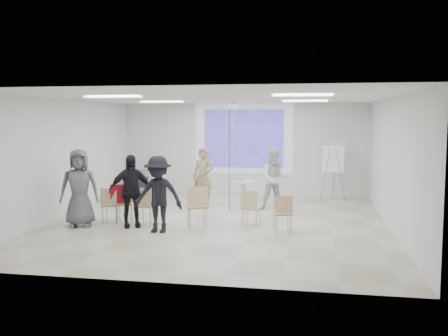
% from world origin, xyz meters
% --- Properties ---
extents(floor, '(8.00, 9.00, 0.10)m').
position_xyz_m(floor, '(0.00, 0.00, -0.05)').
color(floor, beige).
rests_on(floor, ground).
extents(ceiling, '(8.00, 9.00, 0.10)m').
position_xyz_m(ceiling, '(0.00, 0.00, 3.05)').
color(ceiling, white).
rests_on(ceiling, wall_back).
extents(wall_back, '(8.00, 0.10, 3.00)m').
position_xyz_m(wall_back, '(0.00, 4.55, 1.50)').
color(wall_back, silver).
rests_on(wall_back, floor).
extents(wall_left, '(0.10, 9.00, 3.00)m').
position_xyz_m(wall_left, '(-4.05, 0.00, 1.50)').
color(wall_left, silver).
rests_on(wall_left, floor).
extents(wall_right, '(0.10, 9.00, 3.00)m').
position_xyz_m(wall_right, '(4.05, 0.00, 1.50)').
color(wall_right, silver).
rests_on(wall_right, floor).
extents(projection_halo, '(3.20, 0.01, 2.30)m').
position_xyz_m(projection_halo, '(0.00, 4.49, 1.85)').
color(projection_halo, silver).
rests_on(projection_halo, wall_back).
extents(projection_image, '(2.60, 0.01, 1.90)m').
position_xyz_m(projection_image, '(0.00, 4.47, 1.85)').
color(projection_image, '#3F34B2').
rests_on(projection_image, wall_back).
extents(pedestal_table, '(0.79, 0.79, 0.75)m').
position_xyz_m(pedestal_table, '(0.29, 2.32, 0.42)').
color(pedestal_table, silver).
rests_on(pedestal_table, floor).
extents(player_left, '(0.78, 0.61, 1.91)m').
position_xyz_m(player_left, '(-0.83, 2.08, 0.96)').
color(player_left, tan).
rests_on(player_left, floor).
extents(player_right, '(1.08, 0.96, 1.90)m').
position_xyz_m(player_right, '(1.22, 2.01, 0.95)').
color(player_right, white).
rests_on(player_right, floor).
extents(controller_left, '(0.07, 0.13, 0.04)m').
position_xyz_m(controller_left, '(-0.65, 2.33, 1.26)').
color(controller_left, white).
rests_on(controller_left, player_left).
extents(controller_right, '(0.08, 0.14, 0.04)m').
position_xyz_m(controller_right, '(1.04, 2.26, 1.28)').
color(controller_right, white).
rests_on(controller_right, player_right).
extents(chair_far_left, '(0.44, 0.47, 0.86)m').
position_xyz_m(chair_far_left, '(-2.54, -0.51, 0.51)').
color(chair_far_left, tan).
rests_on(chair_far_left, floor).
extents(chair_left_mid, '(0.55, 0.57, 0.90)m').
position_xyz_m(chair_left_mid, '(-2.25, -0.38, 0.53)').
color(chair_left_mid, tan).
rests_on(chair_left_mid, floor).
extents(chair_left_inner, '(0.47, 0.50, 0.91)m').
position_xyz_m(chair_left_inner, '(-1.63, -0.60, 0.54)').
color(chair_left_inner, tan).
rests_on(chair_left_inner, floor).
extents(chair_center, '(0.60, 0.63, 0.98)m').
position_xyz_m(chair_center, '(-0.36, -0.70, 0.58)').
color(chair_center, tan).
rests_on(chair_center, floor).
extents(chair_right_inner, '(0.47, 0.49, 0.86)m').
position_xyz_m(chair_right_inner, '(0.82, -0.31, 0.51)').
color(chair_right_inner, tan).
rests_on(chair_right_inner, floor).
extents(chair_right_far, '(0.48, 0.51, 0.84)m').
position_xyz_m(chair_right_far, '(1.60, -0.84, 0.50)').
color(chair_right_far, tan).
rests_on(chair_right_far, floor).
extents(red_jacket, '(0.48, 0.26, 0.45)m').
position_xyz_m(red_jacket, '(-2.27, -0.52, 0.72)').
color(red_jacket, maroon).
rests_on(red_jacket, chair_left_mid).
extents(laptop, '(0.36, 0.27, 0.03)m').
position_xyz_m(laptop, '(-1.63, -0.50, 0.49)').
color(laptop, black).
rests_on(laptop, chair_left_inner).
extents(audience_left, '(1.31, 1.11, 1.93)m').
position_xyz_m(audience_left, '(-1.91, -0.80, 0.96)').
color(audience_left, black).
rests_on(audience_left, floor).
extents(audience_mid, '(1.26, 0.70, 1.92)m').
position_xyz_m(audience_mid, '(-1.11, -1.23, 0.96)').
color(audience_mid, black).
rests_on(audience_mid, floor).
extents(audience_outer, '(1.15, 0.94, 2.03)m').
position_xyz_m(audience_outer, '(-3.10, -0.97, 1.01)').
color(audience_outer, '#5E5D63').
rests_on(audience_outer, floor).
extents(flipchart_easel, '(0.76, 0.58, 1.77)m').
position_xyz_m(flipchart_easel, '(2.86, 3.78, 1.30)').
color(flipchart_easel, gray).
rests_on(flipchart_easel, floor).
extents(av_cart, '(0.61, 0.52, 0.82)m').
position_xyz_m(av_cart, '(-3.40, 3.92, 0.38)').
color(av_cart, black).
rests_on(av_cart, floor).
extents(ceiling_projector, '(0.30, 0.25, 3.00)m').
position_xyz_m(ceiling_projector, '(0.10, 1.49, 2.69)').
color(ceiling_projector, white).
rests_on(ceiling_projector, ceiling).
extents(fluor_panel_nw, '(1.20, 0.30, 0.02)m').
position_xyz_m(fluor_panel_nw, '(-2.00, 2.00, 2.97)').
color(fluor_panel_nw, white).
rests_on(fluor_panel_nw, ceiling).
extents(fluor_panel_ne, '(1.20, 0.30, 0.02)m').
position_xyz_m(fluor_panel_ne, '(2.00, 2.00, 2.97)').
color(fluor_panel_ne, white).
rests_on(fluor_panel_ne, ceiling).
extents(fluor_panel_sw, '(1.20, 0.30, 0.02)m').
position_xyz_m(fluor_panel_sw, '(-2.00, -1.50, 2.97)').
color(fluor_panel_sw, white).
rests_on(fluor_panel_sw, ceiling).
extents(fluor_panel_se, '(1.20, 0.30, 0.02)m').
position_xyz_m(fluor_panel_se, '(2.00, -1.50, 2.97)').
color(fluor_panel_se, white).
rests_on(fluor_panel_se, ceiling).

